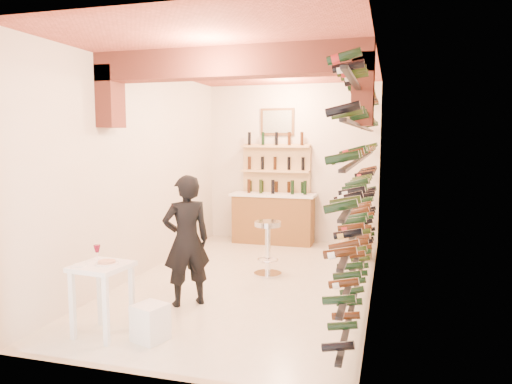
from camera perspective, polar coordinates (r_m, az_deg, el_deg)
ground at (r=7.21m, az=-0.66°, el=-10.57°), size 6.00×6.00×0.00m
room_shell at (r=6.65m, az=-1.33°, el=7.64°), size 3.52×6.02×3.21m
wine_rack at (r=6.65m, az=12.07°, el=1.45°), size 0.32×5.70×2.56m
back_counter at (r=9.67m, az=2.08°, el=-2.98°), size 1.70×0.62×1.29m
back_shelving at (r=9.82m, az=2.43°, el=0.90°), size 1.40×0.31×2.73m
tasting_table at (r=5.42m, az=-17.92°, el=-9.62°), size 0.59×0.59×0.94m
white_stool at (r=5.29m, az=-12.51°, el=-14.97°), size 0.39×0.39×0.38m
person at (r=6.09m, az=-8.31°, el=-5.76°), size 0.72×0.69×1.66m
chrome_barstool at (r=7.40m, az=1.42°, el=-6.23°), size 0.43×0.43×0.84m
crate_lower at (r=8.71m, az=11.81°, el=-6.77°), size 0.56×0.49×0.28m
crate_upper at (r=8.66m, az=11.85°, el=-5.00°), size 0.53×0.44×0.27m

